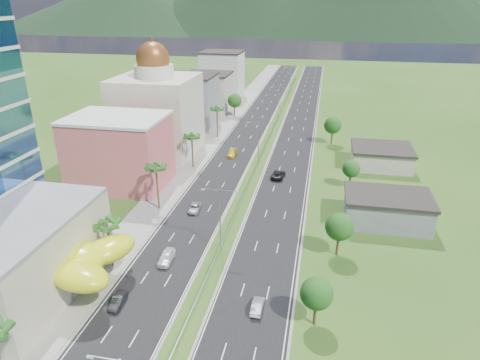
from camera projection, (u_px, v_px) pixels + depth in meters
The scene contains 34 objects.
ground at pixel (205, 285), 62.45m from camera, with size 500.00×500.00×0.00m, color #2D5119.
road_left at pixel (255, 121), 144.91m from camera, with size 11.00×260.00×0.04m, color black.
road_right at pixel (299, 123), 142.23m from camera, with size 11.00×260.00×0.04m, color black.
sidewalk_left at pixel (227, 120), 146.60m from camera, with size 7.00×260.00×0.12m, color gray.
median_guardrail at pixel (270, 136), 127.10m from camera, with size 0.10×216.06×0.76m.
streetlight_median_b at pixel (220, 213), 68.81m from camera, with size 6.04×0.25×11.00m.
streetlight_median_c at pixel (259, 139), 104.86m from camera, with size 6.04×0.25×11.00m.
streetlight_median_d at pixel (279, 99), 145.43m from camera, with size 6.04×0.25×11.00m.
streetlight_median_e at pixel (291, 77), 185.99m from camera, with size 6.04×0.25×11.00m.
lime_canopy at pixel (60, 256), 60.45m from camera, with size 18.00×15.00×7.40m.
pink_shophouse at pixel (119, 152), 93.35m from camera, with size 20.00×15.00×15.00m, color #DA5963.
domed_building at pixel (157, 110), 112.56m from camera, with size 20.00×20.00×28.70m.
midrise_grey at pixel (190, 102), 136.24m from camera, with size 16.00×15.00×16.00m, color slate.
midrise_beige at pixel (208, 93), 156.66m from camera, with size 16.00×15.00×13.00m, color #B6AA96.
midrise_white at pixel (222, 75), 176.41m from camera, with size 16.00×15.00×18.00m, color silver.
shed_near at pixel (387, 210), 78.99m from camera, with size 15.00×10.00×5.00m, color slate.
shed_far at pixel (381, 157), 105.80m from camera, with size 14.00×12.00×4.40m, color #B6AA96.
palm_tree_b at pixel (107, 226), 64.24m from camera, with size 3.60×3.60×8.10m.
palm_tree_c at pixel (156, 169), 81.70m from camera, with size 3.60×3.60×9.60m.
palm_tree_d at pixel (192, 138), 102.81m from camera, with size 3.60×3.60×8.60m.
palm_tree_e at pixel (217, 110), 125.05m from camera, with size 3.60×3.60×9.40m.
leafy_tree_lfar at pixel (235, 101), 148.66m from camera, with size 4.90×4.90×8.05m.
leafy_tree_ra at pixel (317, 294), 53.20m from camera, with size 4.20×4.20×6.90m.
leafy_tree_rb at pixel (339, 227), 67.83m from camera, with size 4.55×4.55×7.47m.
leafy_tree_rc at pixel (351, 169), 92.85m from camera, with size 3.85×3.85×6.33m.
leafy_tree_rd at pixel (333, 125), 120.13m from camera, with size 4.90×4.90×8.05m.
mountain_ridge at pixel (372, 36), 457.36m from camera, with size 860.00×140.00×90.00m, color black, non-canonical shape.
car_white_near_left at pixel (166, 257), 67.65m from camera, with size 1.96×4.87×1.66m, color white.
car_dark_left at pixel (118, 301), 58.13m from camera, with size 1.44×4.13×1.36m, color black.
car_silver_mid_left at pixel (195, 208), 83.85m from camera, with size 2.11×4.58×1.27m, color #A2A4AA.
car_yellow_far_left at pixel (232, 153), 112.86m from camera, with size 2.06×5.07×1.47m, color gold.
car_silver_right at pixel (257, 306), 57.19m from camera, with size 1.41×4.03×1.33m, color #B4B6BC.
car_dark_far_right at pixel (278, 174), 99.24m from camera, with size 2.59×5.63×1.56m, color black.
motorcycle at pixel (130, 271), 64.53m from camera, with size 0.56×1.87×1.19m, color black.
Camera 1 is at (15.06, -49.34, 38.77)m, focal length 32.00 mm.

